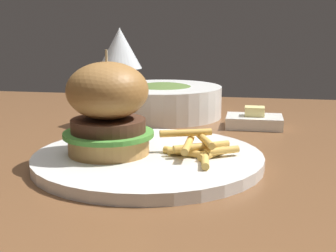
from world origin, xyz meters
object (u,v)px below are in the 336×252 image
object	(u,v)px
butter_dish	(254,121)
main_plate	(148,159)
wine_glass	(120,52)
burger_sandwich	(108,108)
soup_bowl	(163,100)

from	to	relation	value
butter_dish	main_plate	bearing A→B (deg)	-118.17
main_plate	wine_glass	distance (m)	0.28
burger_sandwich	soup_bowl	bearing A→B (deg)	88.64
burger_sandwich	butter_dish	bearing A→B (deg)	54.36
wine_glass	soup_bowl	distance (m)	0.14
burger_sandwich	butter_dish	size ratio (longest dim) A/B	1.36
burger_sandwich	soup_bowl	world-z (taller)	burger_sandwich
burger_sandwich	wine_glass	bearing A→B (deg)	102.16
butter_dish	soup_bowl	world-z (taller)	soup_bowl
main_plate	burger_sandwich	size ratio (longest dim) A/B	2.23
burger_sandwich	wine_glass	size ratio (longest dim) A/B	0.77
soup_bowl	butter_dish	bearing A→B (deg)	-22.46
main_plate	soup_bowl	world-z (taller)	soup_bowl
wine_glass	burger_sandwich	bearing A→B (deg)	-77.84
burger_sandwich	wine_glass	distance (m)	0.25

